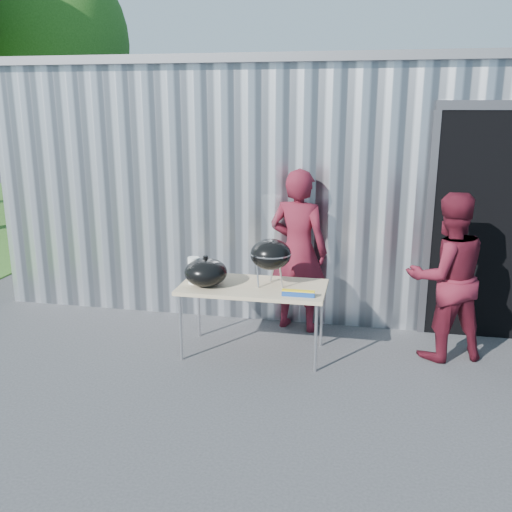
% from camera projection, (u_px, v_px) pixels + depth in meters
% --- Properties ---
extents(ground, '(80.00, 80.00, 0.00)m').
position_uv_depth(ground, '(210.00, 382.00, 5.43)').
color(ground, '#363639').
extents(building, '(8.20, 6.20, 3.10)m').
position_uv_depth(building, '(341.00, 169.00, 9.20)').
color(building, silver).
rests_on(building, ground).
extents(tree_far, '(3.72, 3.72, 6.16)m').
position_uv_depth(tree_far, '(54.00, 43.00, 14.15)').
color(tree_far, '#442D19').
rests_on(tree_far, ground).
extents(folding_table, '(1.50, 0.75, 0.75)m').
position_uv_depth(folding_table, '(253.00, 289.00, 5.89)').
color(folding_table, tan).
rests_on(folding_table, ground).
extents(kettle_grill, '(0.42, 0.42, 0.93)m').
position_uv_depth(kettle_grill, '(271.00, 246.00, 5.76)').
color(kettle_grill, black).
rests_on(kettle_grill, folding_table).
extents(grill_lid, '(0.44, 0.44, 0.32)m').
position_uv_depth(grill_lid, '(206.00, 272.00, 5.84)').
color(grill_lid, black).
rests_on(grill_lid, folding_table).
extents(paper_towels, '(0.12, 0.12, 0.28)m').
position_uv_depth(paper_towels, '(194.00, 270.00, 5.91)').
color(paper_towels, white).
rests_on(paper_towels, folding_table).
extents(white_tub, '(0.20, 0.15, 0.10)m').
position_uv_depth(white_tub, '(207.00, 273.00, 6.14)').
color(white_tub, white).
rests_on(white_tub, folding_table).
extents(foil_box, '(0.32, 0.05, 0.06)m').
position_uv_depth(foil_box, '(298.00, 293.00, 5.54)').
color(foil_box, navy).
rests_on(foil_box, folding_table).
extents(person_cook, '(0.77, 0.59, 1.88)m').
position_uv_depth(person_cook, '(298.00, 251.00, 6.51)').
color(person_cook, '#581320').
rests_on(person_cook, ground).
extents(person_bystander, '(1.01, 0.90, 1.73)m').
position_uv_depth(person_bystander, '(447.00, 277.00, 5.77)').
color(person_bystander, '#581320').
rests_on(person_bystander, ground).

